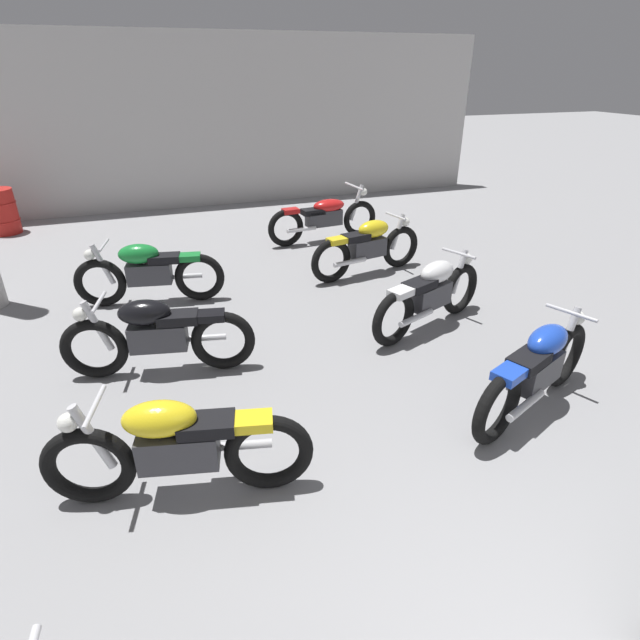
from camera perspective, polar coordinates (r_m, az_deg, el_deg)
back_wall at (r=12.19m, az=-12.80°, el=20.94°), size 13.19×0.24×3.60m
motorcycle_left_row_1 at (r=3.91m, az=-15.87°, el=-13.56°), size 1.94×0.63×0.88m
motorcycle_left_row_2 at (r=5.44m, az=-17.95°, el=-1.55°), size 1.95×0.59×0.88m
motorcycle_left_row_3 at (r=7.16m, az=-18.83°, el=5.20°), size 1.96×0.57×0.88m
motorcycle_right_row_1 at (r=5.03m, az=23.40°, el=-5.00°), size 1.86×0.87×0.88m
motorcycle_right_row_2 at (r=6.25m, az=12.40°, el=2.94°), size 1.87×0.84×0.88m
motorcycle_right_row_3 at (r=7.82m, az=5.46°, el=8.34°), size 1.95×0.63×0.88m
motorcycle_right_row_4 at (r=9.40m, az=0.52°, el=11.59°), size 2.17×0.68×0.97m
oil_drum at (r=11.62m, az=-32.38°, el=10.32°), size 0.59×0.59×0.85m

